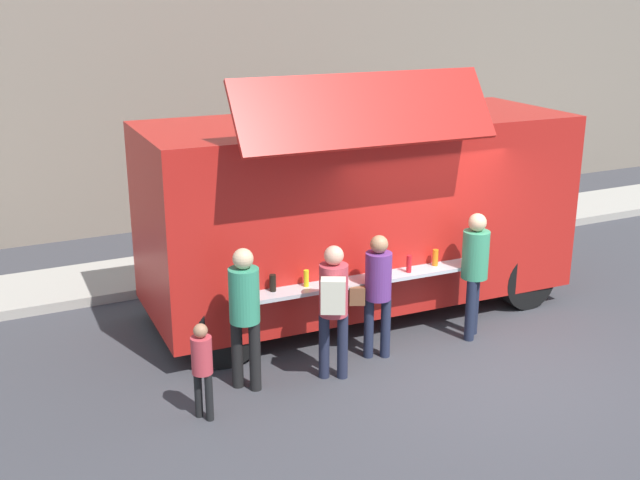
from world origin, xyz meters
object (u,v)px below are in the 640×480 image
at_px(trash_bin, 473,210).
at_px(child_near_queue, 202,363).
at_px(customer_extra_browsing, 475,264).
at_px(customer_rear_waiting, 244,307).
at_px(food_truck_main, 359,208).
at_px(customer_front_ordering, 377,286).
at_px(customer_mid_with_backpack, 334,300).

distance_m(trash_bin, child_near_queue, 8.07).
bearing_deg(customer_extra_browsing, customer_rear_waiting, 48.06).
bearing_deg(food_truck_main, child_near_queue, -144.51).
bearing_deg(customer_front_ordering, customer_extra_browsing, -67.74).
bearing_deg(customer_mid_with_backpack, trash_bin, -23.06).
relative_size(food_truck_main, trash_bin, 6.29).
height_order(trash_bin, child_near_queue, child_near_queue).
bearing_deg(child_near_queue, customer_rear_waiting, -0.22).
bearing_deg(customer_rear_waiting, customer_front_ordering, -42.85).
xyz_separation_m(food_truck_main, customer_rear_waiting, (-2.35, -1.56, -0.51)).
relative_size(trash_bin, customer_rear_waiting, 0.55).
height_order(customer_front_ordering, customer_rear_waiting, customer_rear_waiting).
distance_m(food_truck_main, trash_bin, 4.57).
relative_size(customer_mid_with_backpack, child_near_queue, 1.49).
bearing_deg(child_near_queue, customer_front_ordering, -22.37).
relative_size(trash_bin, child_near_queue, 0.86).
xyz_separation_m(food_truck_main, customer_mid_with_backpack, (-1.32, -1.80, -0.51)).
relative_size(food_truck_main, customer_extra_browsing, 3.50).
xyz_separation_m(food_truck_main, customer_extra_browsing, (0.93, -1.53, -0.51)).
distance_m(trash_bin, customer_extra_browsing, 4.83).
bearing_deg(customer_rear_waiting, customer_extra_browsing, -44.18).
bearing_deg(food_truck_main, customer_front_ordering, -108.19).
relative_size(customer_front_ordering, customer_mid_with_backpack, 0.97).
bearing_deg(food_truck_main, customer_rear_waiting, -144.53).
xyz_separation_m(trash_bin, customer_front_ordering, (-4.33, -3.82, 0.49)).
bearing_deg(trash_bin, customer_rear_waiting, -147.69).
height_order(food_truck_main, child_near_queue, food_truck_main).
relative_size(customer_rear_waiting, child_near_queue, 1.54).
height_order(trash_bin, customer_mid_with_backpack, customer_mid_with_backpack).
bearing_deg(trash_bin, customer_front_ordering, -138.59).
height_order(customer_rear_waiting, customer_extra_browsing, customer_rear_waiting).
bearing_deg(customer_front_ordering, food_truck_main, 3.33).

